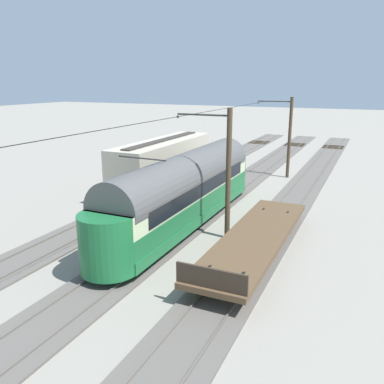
% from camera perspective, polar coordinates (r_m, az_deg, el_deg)
% --- Properties ---
extents(ground_plane, '(220.00, 220.00, 0.00)m').
position_cam_1_polar(ground_plane, '(27.01, 2.04, -2.51)').
color(ground_plane, gray).
extents(track_streetcar_siding, '(2.80, 80.00, 0.18)m').
position_cam_1_polar(track_streetcar_siding, '(25.91, 12.41, -3.54)').
color(track_streetcar_siding, '#56514C').
rests_on(track_streetcar_siding, ground).
extents(track_adjacent_siding, '(2.80, 80.00, 0.18)m').
position_cam_1_polar(track_adjacent_siding, '(27.27, 2.29, -2.22)').
color(track_adjacent_siding, '#56514C').
rests_on(track_adjacent_siding, ground).
extents(track_third_siding, '(2.80, 80.00, 0.18)m').
position_cam_1_polar(track_third_siding, '(29.40, -6.60, -1.00)').
color(track_third_siding, '#56514C').
rests_on(track_third_siding, ground).
extents(vintage_streetcar, '(2.65, 17.57, 5.10)m').
position_cam_1_polar(vintage_streetcar, '(23.51, -0.97, 0.50)').
color(vintage_streetcar, '#196033').
rests_on(vintage_streetcar, ground).
extents(boxcar_adjacent, '(2.96, 11.60, 3.85)m').
position_cam_1_polar(boxcar_adjacent, '(31.30, -4.02, 4.05)').
color(boxcar_adjacent, '#B2A893').
rests_on(boxcar_adjacent, ground).
extents(flatcar_far_siding, '(2.80, 12.12, 1.60)m').
position_cam_1_polar(flatcar_far_siding, '(20.18, 8.82, -6.45)').
color(flatcar_far_siding, brown).
rests_on(flatcar_far_siding, ground).
extents(catenary_pole_foreground, '(3.16, 0.28, 7.01)m').
position_cam_1_polar(catenary_pole_foreground, '(36.44, 13.49, 7.70)').
color(catenary_pole_foreground, '#423323').
rests_on(catenary_pole_foreground, ground).
extents(catenary_pole_mid_near, '(3.16, 0.28, 7.01)m').
position_cam_1_polar(catenary_pole_mid_near, '(21.33, 4.93, 2.83)').
color(catenary_pole_mid_near, '#423323').
rests_on(catenary_pole_mid_near, ground).
extents(overhead_wire_run, '(2.96, 51.54, 0.18)m').
position_cam_1_polar(overhead_wire_run, '(16.00, -13.38, 8.38)').
color(overhead_wire_run, black).
rests_on(overhead_wire_run, ground).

